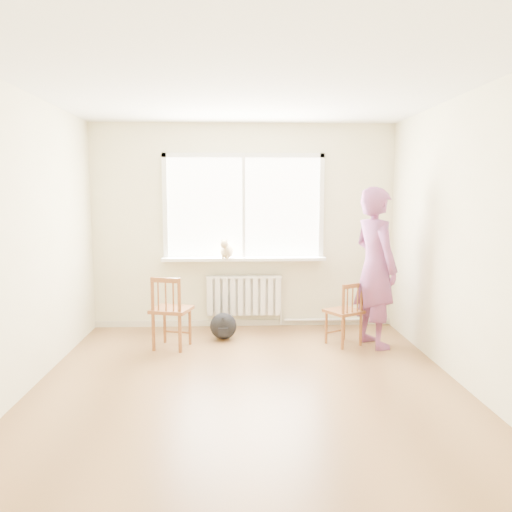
{
  "coord_description": "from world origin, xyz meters",
  "views": [
    {
      "loc": [
        -0.12,
        -4.39,
        1.78
      ],
      "look_at": [
        0.12,
        1.2,
        1.08
      ],
      "focal_mm": 35.0,
      "sensor_mm": 36.0,
      "label": 1
    }
  ],
  "objects": [
    {
      "name": "floor",
      "position": [
        0.0,
        0.0,
        0.0
      ],
      "size": [
        4.5,
        4.5,
        0.0
      ],
      "primitive_type": "plane",
      "color": "olive",
      "rests_on": "ground"
    },
    {
      "name": "ceiling",
      "position": [
        0.0,
        0.0,
        2.7
      ],
      "size": [
        4.5,
        4.5,
        0.0
      ],
      "primitive_type": "plane",
      "rotation": [
        3.14,
        0.0,
        0.0
      ],
      "color": "white",
      "rests_on": "back_wall"
    },
    {
      "name": "back_wall",
      "position": [
        0.0,
        2.25,
        1.35
      ],
      "size": [
        4.0,
        0.01,
        2.7
      ],
      "primitive_type": "cube",
      "color": "beige",
      "rests_on": "ground"
    },
    {
      "name": "window",
      "position": [
        0.0,
        2.22,
        1.66
      ],
      "size": [
        2.12,
        0.05,
        1.42
      ],
      "color": "white",
      "rests_on": "back_wall"
    },
    {
      "name": "windowsill",
      "position": [
        0.0,
        2.14,
        0.93
      ],
      "size": [
        2.15,
        0.22,
        0.04
      ],
      "primitive_type": "cube",
      "color": "white",
      "rests_on": "back_wall"
    },
    {
      "name": "radiator",
      "position": [
        0.0,
        2.16,
        0.44
      ],
      "size": [
        1.0,
        0.12,
        0.55
      ],
      "color": "white",
      "rests_on": "back_wall"
    },
    {
      "name": "heating_pipe",
      "position": [
        1.25,
        2.19,
        0.08
      ],
      "size": [
        1.4,
        0.04,
        0.04
      ],
      "primitive_type": "cylinder",
      "rotation": [
        0.0,
        1.57,
        0.0
      ],
      "color": "silver",
      "rests_on": "back_wall"
    },
    {
      "name": "baseboard",
      "position": [
        0.0,
        2.23,
        0.04
      ],
      "size": [
        4.0,
        0.03,
        0.08
      ],
      "primitive_type": "cube",
      "color": "beige",
      "rests_on": "ground"
    },
    {
      "name": "chair_left",
      "position": [
        -0.87,
        1.25,
        0.43
      ],
      "size": [
        0.51,
        0.5,
        0.85
      ],
      "rotation": [
        0.0,
        0.0,
        2.88
      ],
      "color": "#955A2B",
      "rests_on": "floor"
    },
    {
      "name": "chair_right",
      "position": [
        1.19,
        1.3,
        0.38
      ],
      "size": [
        0.5,
        0.5,
        0.76
      ],
      "rotation": [
        0.0,
        0.0,
        3.67
      ],
      "color": "#955A2B",
      "rests_on": "floor"
    },
    {
      "name": "person",
      "position": [
        1.51,
        1.29,
        0.93
      ],
      "size": [
        0.65,
        0.79,
        1.86
      ],
      "primitive_type": "imported",
      "rotation": [
        0.0,
        0.0,
        1.91
      ],
      "color": "#CE444D",
      "rests_on": "floor"
    },
    {
      "name": "cat",
      "position": [
        -0.23,
        2.05,
        1.06
      ],
      "size": [
        0.23,
        0.4,
        0.27
      ],
      "rotation": [
        0.0,
        0.0,
        -0.22
      ],
      "color": "beige",
      "rests_on": "windowsill"
    },
    {
      "name": "backpack",
      "position": [
        -0.27,
        1.61,
        0.16
      ],
      "size": [
        0.38,
        0.33,
        0.33
      ],
      "primitive_type": "ellipsoid",
      "rotation": [
        0.0,
        0.0,
        0.27
      ],
      "color": "black",
      "rests_on": "floor"
    }
  ]
}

